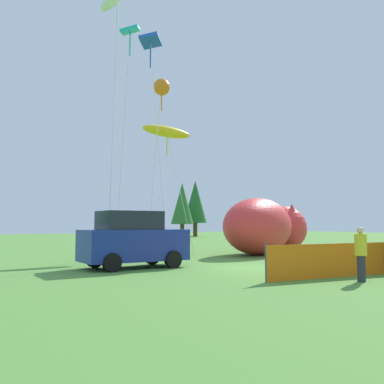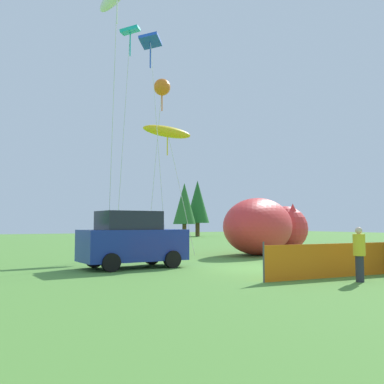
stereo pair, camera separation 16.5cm
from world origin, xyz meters
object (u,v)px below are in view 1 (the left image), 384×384
Objects in this scene: kite_teal_diamond at (130,36)px; kite_yellow_hero at (167,132)px; kite_blue_box at (151,45)px; folding_chair at (359,254)px; kite_orange_flower at (162,88)px; inflatable_cat at (266,228)px; parked_car at (133,240)px; spectator_in_black_shirt at (361,252)px.

kite_teal_diamond reaches higher than kite_yellow_hero.
folding_chair is at bearing -46.81° from kite_blue_box.
kite_teal_diamond is 3.21m from kite_orange_flower.
kite_blue_box is at bearing 160.71° from inflatable_cat.
kite_blue_box is at bearing 96.82° from folding_chair.
kite_teal_diamond reaches higher than folding_chair.
inflatable_cat is (9.46, 3.33, 0.36)m from parked_car.
inflatable_cat is 7.72m from kite_yellow_hero.
inflatable_cat is 11.62m from spectator_in_black_shirt.
kite_yellow_hero is (-5.30, 1.91, 5.28)m from inflatable_cat.
kite_yellow_hero reaches higher than spectator_in_black_shirt.
kite_teal_diamond reaches higher than kite_orange_flower.
kite_yellow_hero reaches higher than inflatable_cat.
parked_car reaches higher than folding_chair.
kite_yellow_hero is (-3.70, 9.37, 6.19)m from folding_chair.
kite_blue_box reaches higher than kite_orange_flower.
kite_orange_flower is 2.38m from kite_yellow_hero.
kite_orange_flower reaches higher than inflatable_cat.
parked_car is 8.90m from folding_chair.
kite_orange_flower is at bearing 53.83° from kite_blue_box.
kite_blue_box is (0.49, -1.39, -0.90)m from kite_teal_diamond.
spectator_in_black_shirt is 0.17× the size of kite_orange_flower.
kite_yellow_hero is (4.16, 5.24, 5.64)m from parked_car.
kite_teal_diamond reaches higher than inflatable_cat.
spectator_in_black_shirt is at bearing -89.69° from kite_yellow_hero.
folding_chair is 0.10× the size of inflatable_cat.
spectator_in_black_shirt is (-5.23, -10.36, -0.55)m from inflatable_cat.
kite_blue_box reaches higher than parked_car.
kite_orange_flower is (-0.61, 11.86, 8.11)m from spectator_in_black_shirt.
folding_chair is 0.54× the size of spectator_in_black_shirt.
parked_car is 9.42m from kite_blue_box.
parked_car is 9.96m from kite_orange_flower.
kite_teal_diamond is at bearing 109.46° from kite_blue_box.
kite_teal_diamond reaches higher than parked_car.
kite_teal_diamond is at bearing 93.50° from folding_chair.
kite_blue_box is 1.48× the size of kite_yellow_hero.
spectator_in_black_shirt is 13.31m from kite_blue_box.
folding_chair is (7.86, -4.13, -0.55)m from parked_car.
parked_car is 8.21m from spectator_in_black_shirt.
parked_car reaches higher than spectator_in_black_shirt.
inflatable_cat is 0.87× the size of kite_orange_flower.
inflatable_cat is at bearing -19.81° from kite_yellow_hero.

